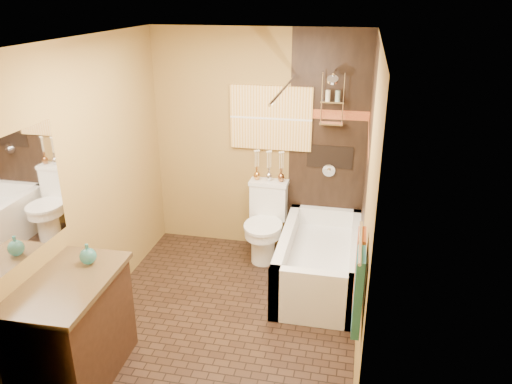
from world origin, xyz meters
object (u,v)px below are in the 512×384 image
(bathtub, at_px, (320,264))
(vanity, at_px, (73,330))
(toilet, at_px, (265,222))
(sunset_painting, at_px, (271,118))

(bathtub, xyz_separation_m, vanity, (-1.72, -1.75, 0.22))
(toilet, bearing_deg, vanity, -114.80)
(bathtub, bearing_deg, vanity, -134.58)
(sunset_painting, bearing_deg, bathtub, -47.82)
(vanity, bearing_deg, sunset_painting, 65.02)
(sunset_painting, distance_m, vanity, 2.91)
(toilet, xyz_separation_m, vanity, (-1.07, -2.20, 0.01))
(sunset_painting, distance_m, bathtub, 1.65)
(sunset_painting, bearing_deg, vanity, -113.33)
(sunset_painting, bearing_deg, toilet, -90.00)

